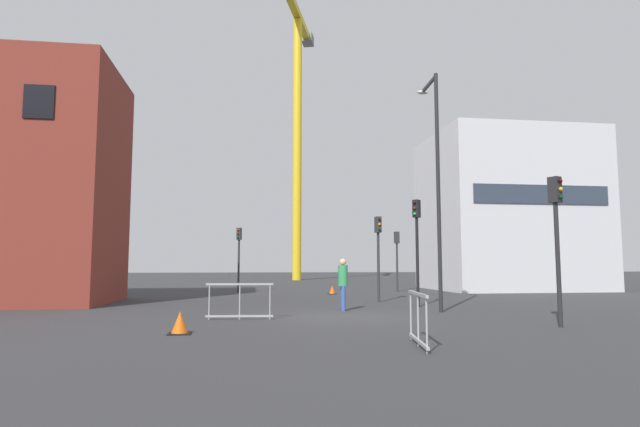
{
  "coord_description": "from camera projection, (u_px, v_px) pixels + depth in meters",
  "views": [
    {
      "loc": [
        -3.02,
        -16.29,
        1.68
      ],
      "look_at": [
        0.0,
        5.32,
        3.79
      ],
      "focal_mm": 28.9,
      "sensor_mm": 36.0,
      "label": 1
    }
  ],
  "objects": [
    {
      "name": "traffic_light_near",
      "position": [
        417.0,
        235.0,
        20.19
      ],
      "size": [
        0.37,
        0.37,
        4.17
      ],
      "color": "black",
      "rests_on": "ground"
    },
    {
      "name": "traffic_cone_striped",
      "position": [
        332.0,
        290.0,
        28.1
      ],
      "size": [
        0.45,
        0.45,
        0.46
      ],
      "color": "black",
      "rests_on": "ground"
    },
    {
      "name": "streetlamp_tall",
      "position": [
        436.0,
        172.0,
        18.42
      ],
      "size": [
        0.44,
        1.88,
        8.49
      ],
      "color": "#232326",
      "rests_on": "ground"
    },
    {
      "name": "traffic_light_corner",
      "position": [
        557.0,
        225.0,
        13.79
      ],
      "size": [
        0.33,
        0.39,
        4.0
      ],
      "color": "#232326",
      "rests_on": "ground"
    },
    {
      "name": "traffic_light_verge",
      "position": [
        239.0,
        249.0,
        29.86
      ],
      "size": [
        0.32,
        0.39,
        3.74
      ],
      "color": "#2D2D30",
      "rests_on": "ground"
    },
    {
      "name": "office_block",
      "position": [
        507.0,
        212.0,
        33.59
      ],
      "size": [
        9.89,
        8.09,
        10.0
      ],
      "color": "silver",
      "rests_on": "ground"
    },
    {
      "name": "pedestrian_walking",
      "position": [
        343.0,
        280.0,
        18.26
      ],
      "size": [
        0.34,
        0.34,
        1.84
      ],
      "color": "#33519E",
      "rests_on": "ground"
    },
    {
      "name": "traffic_light_far",
      "position": [
        397.0,
        251.0,
        30.95
      ],
      "size": [
        0.29,
        0.39,
        3.58
      ],
      "color": "#2D2D30",
      "rests_on": "ground"
    },
    {
      "name": "construction_crane",
      "position": [
        297.0,
        101.0,
        52.93
      ],
      "size": [
        6.39,
        18.22,
        28.21
      ],
      "color": "yellow",
      "rests_on": "ground"
    },
    {
      "name": "ground",
      "position": [
        343.0,
        316.0,
        16.31
      ],
      "size": [
        160.0,
        160.0,
        0.0
      ],
      "primitive_type": "plane",
      "color": "#333335"
    },
    {
      "name": "safety_barrier_mid_span",
      "position": [
        418.0,
        318.0,
        10.52
      ],
      "size": [
        0.35,
        1.97,
        1.08
      ],
      "color": "#9EA0A5",
      "rests_on": "ground"
    },
    {
      "name": "traffic_light_island",
      "position": [
        378.0,
        244.0,
        22.57
      ],
      "size": [
        0.27,
        0.38,
        3.72
      ],
      "color": "#2D2D30",
      "rests_on": "ground"
    },
    {
      "name": "traffic_cone_by_barrier",
      "position": [
        180.0,
        324.0,
        12.24
      ],
      "size": [
        0.53,
        0.53,
        0.54
      ],
      "color": "black",
      "rests_on": "ground"
    },
    {
      "name": "safety_barrier_left_run",
      "position": [
        240.0,
        301.0,
        15.45
      ],
      "size": [
        2.01,
        0.25,
        1.08
      ],
      "color": "#9EA0A5",
      "rests_on": "ground"
    }
  ]
}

